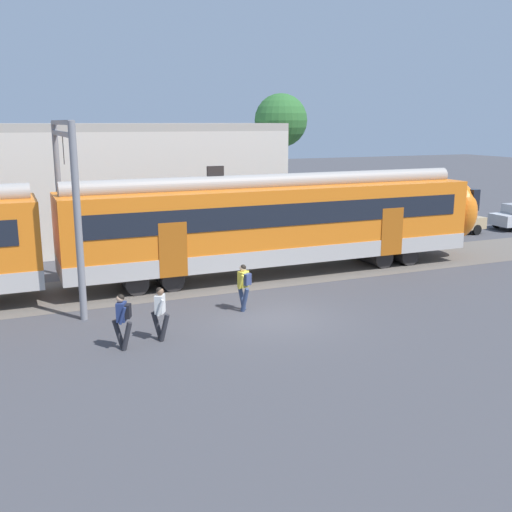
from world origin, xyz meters
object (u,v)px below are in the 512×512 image
Objects in this scene: pedestrian_white at (160,310)px; pedestrian_yellow at (244,283)px; parked_car_tan at (451,221)px; commuter_train at (70,237)px; pedestrian_navy at (123,317)px.

pedestrian_yellow is at bearing 26.75° from pedestrian_white.
pedestrian_yellow is 0.41× the size of parked_car_tan.
pedestrian_yellow is 18.79m from parked_car_tan.
pedestrian_navy is at bearing -83.71° from commuter_train.
pedestrian_yellow is (5.28, -4.41, -1.26)m from commuter_train.
pedestrian_navy is (0.71, -6.43, -1.26)m from commuter_train.
commuter_train reaches higher than pedestrian_white.
pedestrian_white is at bearing -152.26° from parked_car_tan.
commuter_train is at bearing 140.13° from pedestrian_yellow.
pedestrian_white and pedestrian_yellow have the same top height.
pedestrian_yellow is (3.39, 1.71, 0.03)m from pedestrian_white.
commuter_train is 6.53m from pedestrian_white.
pedestrian_navy and pedestrian_white have the same top height.
pedestrian_yellow is at bearing 23.87° from pedestrian_navy.
commuter_train reaches higher than parked_car_tan.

